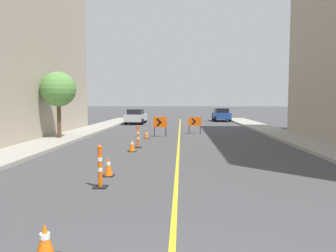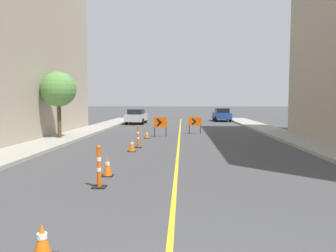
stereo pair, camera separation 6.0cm
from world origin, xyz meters
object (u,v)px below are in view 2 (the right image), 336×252
at_px(arrow_barricade_secondary, 195,122).
at_px(parked_car_curb_mid, 222,115).
at_px(traffic_cone_fourth, 147,135).
at_px(parked_car_curb_near, 136,116).
at_px(traffic_cone_nearest, 42,241).
at_px(delineator_post_rear, 138,138).
at_px(arrow_barricade_primary, 160,123).
at_px(traffic_cone_second, 108,166).
at_px(street_tree_left_near, 59,90).
at_px(delineator_post_front, 99,169).
at_px(traffic_cone_third, 132,145).

xyz_separation_m(arrow_barricade_secondary, parked_car_curb_mid, (3.87, 15.76, -0.08)).
height_order(traffic_cone_fourth, parked_car_curb_near, parked_car_curb_near).
xyz_separation_m(traffic_cone_nearest, delineator_post_rear, (-0.16, 12.18, 0.23)).
distance_m(arrow_barricade_primary, parked_car_curb_near, 13.15).
relative_size(delineator_post_rear, parked_car_curb_near, 0.27).
bearing_deg(arrow_barricade_primary, parked_car_curb_near, 110.56).
bearing_deg(traffic_cone_second, street_tree_left_near, 118.62).
relative_size(traffic_cone_nearest, street_tree_left_near, 0.14).
relative_size(delineator_post_front, parked_car_curb_near, 0.28).
height_order(delineator_post_front, delineator_post_rear, delineator_post_front).
height_order(traffic_cone_second, traffic_cone_third, traffic_cone_second).
bearing_deg(delineator_post_rear, street_tree_left_near, 150.30).
distance_m(traffic_cone_fourth, parked_car_curb_near, 13.92).
height_order(traffic_cone_nearest, traffic_cone_fourth, traffic_cone_nearest).
xyz_separation_m(traffic_cone_third, arrow_barricade_secondary, (3.39, 8.73, 0.57)).
relative_size(traffic_cone_second, parked_car_curb_mid, 0.15).
distance_m(traffic_cone_nearest, street_tree_left_near, 16.46).
bearing_deg(traffic_cone_fourth, parked_car_curb_near, 100.83).
bearing_deg(traffic_cone_nearest, traffic_cone_fourth, 90.61).
xyz_separation_m(delineator_post_front, arrow_barricade_primary, (0.84, 13.28, 0.42)).
relative_size(arrow_barricade_primary, street_tree_left_near, 0.33).
bearing_deg(traffic_cone_nearest, delineator_post_rear, 90.75).
bearing_deg(traffic_cone_second, parked_car_curb_near, 95.85).
bearing_deg(delineator_post_front, street_tree_left_near, 115.79).
relative_size(traffic_cone_third, delineator_post_rear, 0.53).
xyz_separation_m(arrow_barricade_secondary, parked_car_curb_near, (-5.90, 10.60, -0.08)).
relative_size(traffic_cone_third, parked_car_curb_mid, 0.14).
height_order(traffic_cone_third, arrow_barricade_secondary, arrow_barricade_secondary).
height_order(traffic_cone_nearest, delineator_post_rear, delineator_post_rear).
xyz_separation_m(traffic_cone_third, traffic_cone_fourth, (0.11, 5.67, -0.06)).
distance_m(delineator_post_rear, parked_car_curb_mid, 24.24).
relative_size(arrow_barricade_secondary, parked_car_curb_mid, 0.29).
bearing_deg(street_tree_left_near, parked_car_curb_near, 79.66).
bearing_deg(arrow_barricade_primary, arrow_barricade_secondary, 45.87).
height_order(traffic_cone_nearest, parked_car_curb_near, parked_car_curb_near).
xyz_separation_m(delineator_post_front, arrow_barricade_secondary, (3.30, 15.38, 0.35)).
bearing_deg(traffic_cone_second, traffic_cone_fourth, 89.50).
bearing_deg(street_tree_left_near, traffic_cone_nearest, -70.10).
bearing_deg(arrow_barricade_primary, delineator_post_front, -88.24).
bearing_deg(street_tree_left_near, traffic_cone_fourth, 13.55).
xyz_separation_m(traffic_cone_nearest, traffic_cone_fourth, (-0.17, 16.52, -0.03)).
bearing_deg(arrow_barricade_primary, delineator_post_rear, -93.35).
bearing_deg(traffic_cone_third, arrow_barricade_secondary, 68.76).
relative_size(parked_car_curb_mid, street_tree_left_near, 1.06).
xyz_separation_m(traffic_cone_third, parked_car_curb_mid, (7.26, 24.49, 0.49)).
xyz_separation_m(delineator_post_front, delineator_post_rear, (0.03, 7.97, -0.02)).
xyz_separation_m(delineator_post_rear, arrow_barricade_secondary, (3.27, 7.40, 0.37)).
height_order(traffic_cone_nearest, parked_car_curb_mid, parked_car_curb_mid).
bearing_deg(delineator_post_front, traffic_cone_nearest, -87.46).
relative_size(traffic_cone_fourth, delineator_post_front, 0.41).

